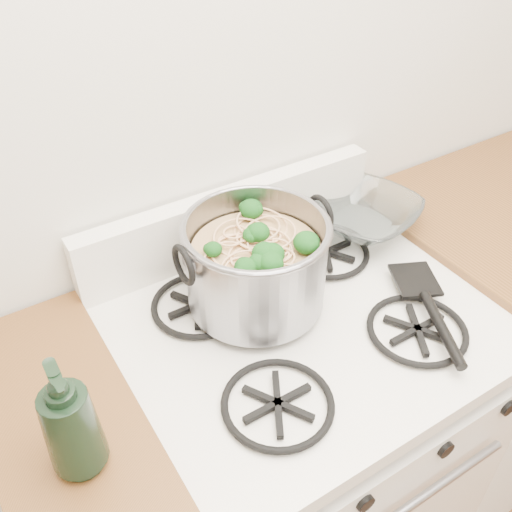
% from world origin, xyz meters
% --- Properties ---
extents(gas_range, '(0.76, 0.66, 0.92)m').
position_xyz_m(gas_range, '(0.00, 1.26, 0.44)').
color(gas_range, white).
rests_on(gas_range, ground).
extents(stock_pot, '(0.33, 0.30, 0.20)m').
position_xyz_m(stock_pot, '(-0.06, 1.36, 1.01)').
color(stock_pot, gray).
rests_on(stock_pot, gas_range).
extents(spatula, '(0.39, 0.40, 0.02)m').
position_xyz_m(spatula, '(0.26, 1.22, 0.94)').
color(spatula, black).
rests_on(spatula, gas_range).
extents(glass_bowl, '(0.14, 0.14, 0.03)m').
position_xyz_m(glass_bowl, '(0.30, 1.45, 0.94)').
color(glass_bowl, white).
rests_on(glass_bowl, gas_range).
extents(bottle, '(0.09, 0.09, 0.23)m').
position_xyz_m(bottle, '(-0.50, 1.18, 1.04)').
color(bottle, black).
rests_on(bottle, counter_left).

